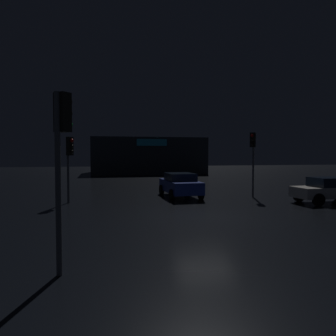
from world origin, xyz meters
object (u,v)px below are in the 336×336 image
(store_building, at_px, (146,156))
(traffic_signal_cross_left, at_px, (253,150))
(car_crossing, at_px, (180,184))
(traffic_signal_main, at_px, (62,142))
(car_near, at_px, (329,190))
(traffic_signal_cross_right, at_px, (69,155))

(store_building, relative_size, traffic_signal_cross_left, 3.83)
(store_building, relative_size, car_crossing, 3.62)
(store_building, height_order, traffic_signal_main, store_building)
(traffic_signal_main, height_order, car_crossing, traffic_signal_main)
(store_building, bearing_deg, car_near, -79.34)
(traffic_signal_cross_right, distance_m, car_near, 14.75)
(traffic_signal_cross_left, distance_m, car_near, 4.95)
(traffic_signal_main, distance_m, traffic_signal_cross_left, 15.32)
(store_building, distance_m, traffic_signal_cross_right, 29.40)
(store_building, distance_m, car_crossing, 27.13)
(traffic_signal_main, bearing_deg, car_near, 31.13)
(traffic_signal_main, bearing_deg, car_crossing, 64.40)
(traffic_signal_cross_left, xyz_separation_m, car_crossing, (-4.50, 1.06, -2.22))
(store_building, xyz_separation_m, car_near, (5.87, -31.17, -1.78))
(car_near, xyz_separation_m, car_crossing, (-7.61, 4.15, 0.07))
(car_near, relative_size, car_crossing, 0.93)
(traffic_signal_cross_left, relative_size, car_near, 1.02)
(traffic_signal_cross_right, height_order, car_near, traffic_signal_cross_right)
(car_near, bearing_deg, store_building, 100.66)
(traffic_signal_cross_left, relative_size, traffic_signal_cross_right, 1.11)
(store_building, relative_size, traffic_signal_cross_right, 4.24)
(store_building, relative_size, car_near, 3.89)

